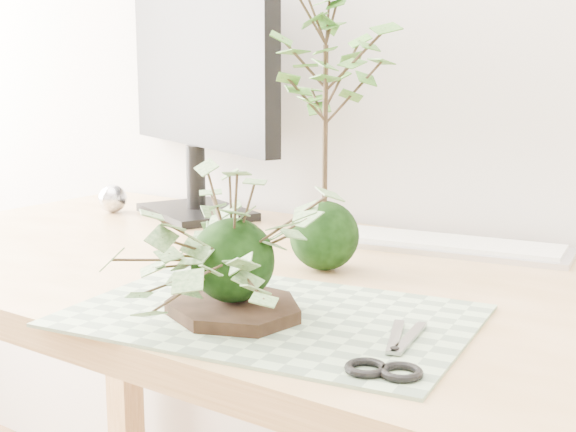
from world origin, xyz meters
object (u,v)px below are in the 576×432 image
(keyboard, at_px, (442,244))
(monitor, at_px, (197,68))
(desk, at_px, (328,339))
(ivy_kokedama, at_px, (232,221))
(maple_kokedama, at_px, (326,63))

(keyboard, distance_m, monitor, 0.57)
(desk, xyz_separation_m, monitor, (-0.45, 0.24, 0.37))
(desk, relative_size, ivy_kokedama, 4.64)
(maple_kokedama, relative_size, keyboard, 1.00)
(desk, relative_size, keyboard, 3.88)
(desk, xyz_separation_m, ivy_kokedama, (0.00, -0.21, 0.20))
(desk, height_order, maple_kokedama, maple_kokedama)
(desk, relative_size, monitor, 3.08)
(ivy_kokedama, relative_size, maple_kokedama, 0.84)
(desk, bearing_deg, ivy_kokedama, -89.14)
(ivy_kokedama, relative_size, keyboard, 0.84)
(desk, xyz_separation_m, keyboard, (0.05, 0.25, 0.10))
(maple_kokedama, height_order, keyboard, maple_kokedama)
(maple_kokedama, xyz_separation_m, keyboard, (0.08, 0.22, -0.28))
(ivy_kokedama, distance_m, monitor, 0.66)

